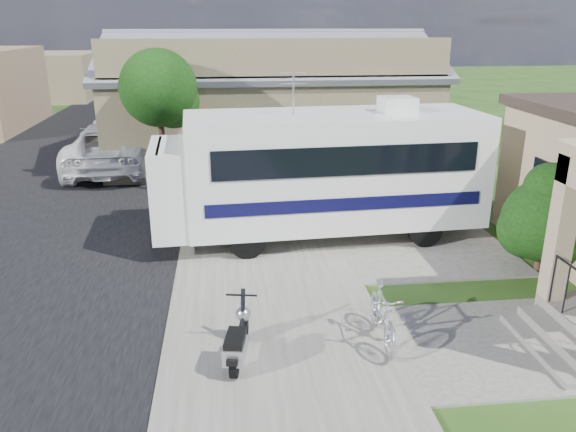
{
  "coord_description": "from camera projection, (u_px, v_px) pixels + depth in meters",
  "views": [
    {
      "loc": [
        -1.8,
        -8.99,
        5.32
      ],
      "look_at": [
        -0.5,
        2.5,
        1.3
      ],
      "focal_mm": 35.0,
      "sensor_mm": 36.0,
      "label": 1
    }
  ],
  "objects": [
    {
      "name": "ground",
      "position": [
        330.0,
        325.0,
        10.37
      ],
      "size": [
        120.0,
        120.0,
        0.0
      ],
      "primitive_type": "plane",
      "color": "#1E3F11"
    },
    {
      "name": "street_slab",
      "position": [
        58.0,
        187.0,
        18.96
      ],
      "size": [
        9.0,
        80.0,
        0.02
      ],
      "primitive_type": "cube",
      "color": "black",
      "rests_on": "ground"
    },
    {
      "name": "sidewalk_slab",
      "position": [
        250.0,
        181.0,
        19.64
      ],
      "size": [
        4.0,
        80.0,
        0.06
      ],
      "primitive_type": "cube",
      "color": "#5D5B53",
      "rests_on": "ground"
    },
    {
      "name": "driveway_slab",
      "position": [
        355.0,
        234.0,
        14.75
      ],
      "size": [
        7.0,
        6.0,
        0.05
      ],
      "primitive_type": "cube",
      "color": "#5D5B53",
      "rests_on": "ground"
    },
    {
      "name": "walk_slab",
      "position": [
        510.0,
        343.0,
        9.75
      ],
      "size": [
        4.0,
        3.0,
        0.05
      ],
      "primitive_type": "cube",
      "color": "#5D5B53",
      "rests_on": "ground"
    },
    {
      "name": "warehouse",
      "position": [
        269.0,
        108.0,
        22.83
      ],
      "size": [
        12.5,
        8.4,
        5.04
      ],
      "color": "brown",
      "rests_on": "ground"
    },
    {
      "name": "distant_bldg_near",
      "position": [
        38.0,
        76.0,
        40.17
      ],
      "size": [
        8.0,
        7.0,
        3.2
      ],
      "primitive_type": "cube",
      "color": "brown",
      "rests_on": "ground"
    },
    {
      "name": "street_tree_a",
      "position": [
        162.0,
        92.0,
        17.41
      ],
      "size": [
        2.44,
        2.4,
        4.58
      ],
      "color": "#321F16",
      "rests_on": "ground"
    },
    {
      "name": "street_tree_b",
      "position": [
        183.0,
        64.0,
        26.75
      ],
      "size": [
        2.44,
        2.4,
        4.73
      ],
      "color": "#321F16",
      "rests_on": "ground"
    },
    {
      "name": "street_tree_c",
      "position": [
        192.0,
        58.0,
        35.29
      ],
      "size": [
        2.44,
        2.4,
        4.42
      ],
      "color": "#321F16",
      "rests_on": "ground"
    },
    {
      "name": "motorhome",
      "position": [
        322.0,
        170.0,
        14.07
      ],
      "size": [
        8.29,
        3.02,
        4.19
      ],
      "rotation": [
        0.0,
        0.0,
        0.06
      ],
      "color": "silver",
      "rests_on": "ground"
    },
    {
      "name": "shrub",
      "position": [
        546.0,
        216.0,
        12.32
      ],
      "size": [
        2.03,
        1.93,
        2.49
      ],
      "color": "#321F16",
      "rests_on": "ground"
    },
    {
      "name": "scooter",
      "position": [
        238.0,
        341.0,
        9.05
      ],
      "size": [
        0.61,
        1.5,
        0.99
      ],
      "rotation": [
        0.0,
        0.0,
        -0.18
      ],
      "color": "black",
      "rests_on": "ground"
    },
    {
      "name": "bicycle",
      "position": [
        382.0,
        318.0,
        9.6
      ],
      "size": [
        0.54,
        1.71,
        1.02
      ],
      "primitive_type": "imported",
      "rotation": [
        0.0,
        0.0,
        -0.03
      ],
      "color": "#ABAAB2",
      "rests_on": "ground"
    },
    {
      "name": "pickup_truck",
      "position": [
        113.0,
        146.0,
        21.12
      ],
      "size": [
        3.27,
        6.55,
        1.78
      ],
      "primitive_type": "imported",
      "rotation": [
        0.0,
        0.0,
        3.19
      ],
      "color": "silver",
      "rests_on": "ground"
    },
    {
      "name": "van",
      "position": [
        129.0,
        116.0,
        28.24
      ],
      "size": [
        3.04,
        5.89,
        1.63
      ],
      "primitive_type": "imported",
      "rotation": [
        0.0,
        0.0,
        -0.14
      ],
      "color": "silver",
      "rests_on": "ground"
    },
    {
      "name": "garden_hose",
      "position": [
        536.0,
        323.0,
        10.31
      ],
      "size": [
        0.36,
        0.36,
        0.16
      ],
      "primitive_type": "cylinder",
      "color": "#156D1C",
      "rests_on": "ground"
    }
  ]
}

